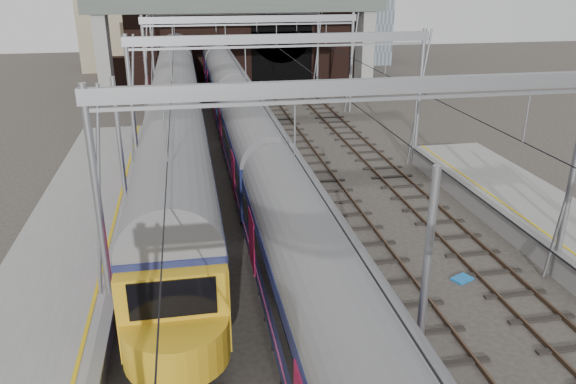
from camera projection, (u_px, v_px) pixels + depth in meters
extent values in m
cube|color=#4C3828|center=(163.00, 228.00, 25.54)|extent=(0.08, 80.00, 0.16)
cube|color=#4C3828|center=(195.00, 226.00, 25.78)|extent=(0.08, 80.00, 0.16)
cube|color=black|center=(179.00, 228.00, 25.68)|extent=(2.40, 80.00, 0.14)
cube|color=#4C3828|center=(250.00, 221.00, 26.21)|extent=(0.08, 80.00, 0.16)
cube|color=#4C3828|center=(281.00, 219.00, 26.45)|extent=(0.08, 80.00, 0.16)
cube|color=black|center=(266.00, 222.00, 26.36)|extent=(2.40, 80.00, 0.14)
cube|color=#4C3828|center=(333.00, 215.00, 26.88)|extent=(0.08, 80.00, 0.16)
cube|color=#4C3828|center=(362.00, 213.00, 27.12)|extent=(0.08, 80.00, 0.16)
cube|color=black|center=(348.00, 216.00, 27.03)|extent=(2.40, 80.00, 0.14)
cube|color=#4C3828|center=(412.00, 209.00, 27.55)|extent=(0.08, 80.00, 0.16)
cube|color=#4C3828|center=(440.00, 207.00, 27.79)|extent=(0.08, 80.00, 0.16)
cube|color=black|center=(426.00, 210.00, 27.70)|extent=(2.40, 80.00, 0.14)
cylinder|color=gray|center=(99.00, 211.00, 17.45)|extent=(0.24, 0.24, 8.00)
cylinder|color=gray|center=(572.00, 179.00, 20.20)|extent=(0.24, 0.24, 8.00)
cube|color=gray|center=(358.00, 87.00, 17.52)|extent=(16.80, 0.28, 0.50)
cylinder|color=gray|center=(132.00, 110.00, 30.27)|extent=(0.24, 0.24, 8.00)
cylinder|color=gray|center=(419.00, 99.00, 33.03)|extent=(0.24, 0.24, 8.00)
cube|color=gray|center=(282.00, 39.00, 30.34)|extent=(16.80, 0.28, 0.50)
cylinder|color=gray|center=(146.00, 69.00, 43.10)|extent=(0.24, 0.24, 8.00)
cylinder|color=gray|center=(351.00, 64.00, 45.85)|extent=(0.24, 0.24, 8.00)
cube|color=gray|center=(251.00, 19.00, 43.16)|extent=(16.80, 0.28, 0.50)
cylinder|color=gray|center=(152.00, 50.00, 54.09)|extent=(0.24, 0.24, 8.00)
cylinder|color=gray|center=(318.00, 46.00, 56.84)|extent=(0.24, 0.24, 8.00)
cube|color=gray|center=(236.00, 10.00, 54.15)|extent=(16.80, 0.28, 0.50)
cube|color=black|center=(170.00, 111.00, 23.68)|extent=(0.03, 80.00, 0.03)
cube|color=black|center=(264.00, 107.00, 24.36)|extent=(0.03, 80.00, 0.03)
cube|color=black|center=(353.00, 103.00, 25.03)|extent=(0.03, 80.00, 0.03)
cube|color=black|center=(437.00, 100.00, 25.70)|extent=(0.03, 80.00, 0.03)
cube|color=black|center=(252.00, 38.00, 59.28)|extent=(26.00, 2.00, 9.00)
cube|color=black|center=(282.00, 57.00, 59.54)|extent=(6.50, 0.10, 5.20)
cylinder|color=black|center=(282.00, 32.00, 58.59)|extent=(6.50, 0.10, 6.50)
cube|color=black|center=(138.00, 71.00, 57.44)|extent=(6.00, 1.50, 3.00)
cube|color=gray|center=(103.00, 52.00, 51.50)|extent=(1.20, 2.50, 8.20)
cube|color=gray|center=(365.00, 46.00, 55.69)|extent=(1.20, 2.50, 8.20)
cube|color=#525D56|center=(238.00, 4.00, 52.10)|extent=(28.00, 3.00, 1.40)
cube|color=black|center=(238.00, 139.00, 38.36)|extent=(2.12, 62.77, 0.70)
cube|color=#151342|center=(237.00, 112.00, 37.69)|extent=(2.69, 62.77, 2.41)
cylinder|color=slate|center=(236.00, 94.00, 37.25)|extent=(2.64, 62.27, 2.64)
cube|color=black|center=(237.00, 106.00, 37.55)|extent=(2.71, 61.57, 0.72)
cube|color=#BE3B76|center=(237.00, 122.00, 37.93)|extent=(2.71, 61.77, 0.12)
cube|color=black|center=(178.00, 130.00, 40.52)|extent=(2.42, 53.53, 0.70)
cube|color=#151342|center=(176.00, 102.00, 39.78)|extent=(3.08, 53.53, 2.75)
cylinder|color=slate|center=(175.00, 83.00, 39.28)|extent=(3.01, 53.03, 3.01)
cube|color=black|center=(176.00, 96.00, 39.62)|extent=(3.10, 52.33, 0.82)
cube|color=#BE3B76|center=(177.00, 113.00, 40.06)|extent=(3.10, 52.53, 0.13)
cube|color=gold|center=(175.00, 316.00, 15.16)|extent=(3.01, 0.60, 2.55)
cube|color=black|center=(173.00, 299.00, 14.77)|extent=(2.31, 0.08, 1.10)
cube|color=blue|center=(357.00, 310.00, 19.39)|extent=(0.96, 0.80, 0.10)
cube|color=blue|center=(462.00, 279.00, 21.38)|extent=(0.90, 0.79, 0.09)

